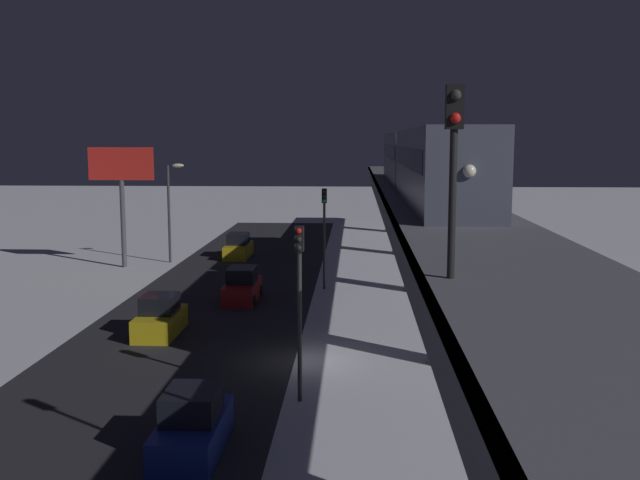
% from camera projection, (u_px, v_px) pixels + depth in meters
% --- Properties ---
extents(ground_plane, '(240.00, 240.00, 0.00)m').
position_uv_depth(ground_plane, '(305.00, 361.00, 31.31)').
color(ground_plane, white).
extents(avenue_asphalt, '(11.00, 105.45, 0.01)m').
position_uv_depth(avenue_asphalt, '(168.00, 359.00, 31.60)').
color(avenue_asphalt, '#28282D').
rests_on(avenue_asphalt, ground_plane).
extents(elevated_railway, '(5.00, 105.45, 6.51)m').
position_uv_depth(elevated_railway, '(444.00, 232.00, 30.27)').
color(elevated_railway, slate).
rests_on(elevated_railway, ground_plane).
extents(subway_train, '(2.94, 36.87, 3.40)m').
position_uv_depth(subway_train, '(421.00, 160.00, 42.32)').
color(subway_train, '#4C5160').
rests_on(subway_train, elevated_railway).
extents(rail_signal, '(0.36, 0.41, 4.00)m').
position_uv_depth(rail_signal, '(454.00, 148.00, 14.94)').
color(rail_signal, black).
rests_on(rail_signal, elevated_railway).
extents(sedan_red, '(1.91, 4.64, 1.97)m').
position_uv_depth(sedan_red, '(242.00, 287.00, 43.11)').
color(sedan_red, '#A51E1E').
rests_on(sedan_red, ground_plane).
extents(sedan_yellow, '(1.80, 4.04, 1.97)m').
position_uv_depth(sedan_yellow, '(160.00, 318.00, 35.47)').
color(sedan_yellow, gold).
rests_on(sedan_yellow, ground_plane).
extents(sedan_yellow_2, '(1.80, 4.63, 1.97)m').
position_uv_depth(sedan_yellow_2, '(238.00, 248.00, 58.97)').
color(sedan_yellow_2, gold).
rests_on(sedan_yellow_2, ground_plane).
extents(sedan_blue, '(1.80, 4.20, 1.97)m').
position_uv_depth(sedan_blue, '(192.00, 427.00, 22.01)').
color(sedan_blue, navy).
rests_on(sedan_blue, ground_plane).
extents(traffic_light_near, '(0.32, 0.44, 6.40)m').
position_uv_depth(traffic_light_near, '(299.00, 288.00, 25.91)').
color(traffic_light_near, '#2D2D2D').
rests_on(traffic_light_near, ground_plane).
extents(traffic_light_mid, '(0.32, 0.44, 6.40)m').
position_uv_depth(traffic_light_mid, '(324.00, 224.00, 45.94)').
color(traffic_light_mid, '#2D2D2D').
rests_on(traffic_light_mid, ground_plane).
extents(commercial_billboard, '(4.80, 0.36, 8.90)m').
position_uv_depth(commercial_billboard, '(121.00, 176.00, 53.63)').
color(commercial_billboard, '#4C4C51').
rests_on(commercial_billboard, ground_plane).
extents(street_lamp_far, '(1.35, 0.44, 7.65)m').
position_uv_depth(street_lamp_far, '(172.00, 201.00, 55.99)').
color(street_lamp_far, '#38383D').
rests_on(street_lamp_far, ground_plane).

